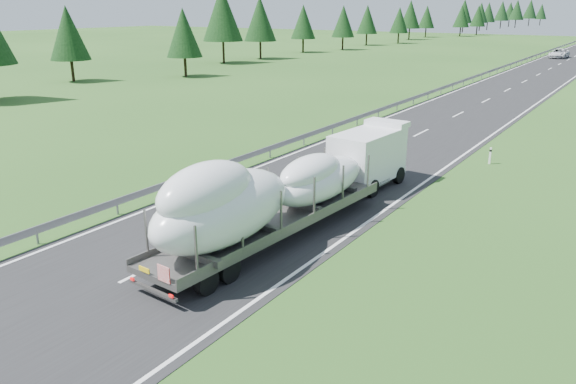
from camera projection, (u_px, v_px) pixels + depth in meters
The scene contains 5 objects.
road_surface at pixel (561, 63), 92.44m from camera, with size 10.00×400.00×0.02m, color black.
guardrail at pixel (527, 58), 94.97m from camera, with size 0.10×400.00×0.76m.
tree_line_left at pixel (398, 14), 143.12m from camera, with size 14.86×344.36×12.41m.
boat_truck at pixel (287, 186), 22.66m from camera, with size 3.28×17.30×4.04m.
distant_van at pixel (559, 53), 101.93m from camera, with size 2.77×6.01×1.67m, color silver.
Camera 1 is at (14.19, -3.64, 8.94)m, focal length 35.00 mm.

